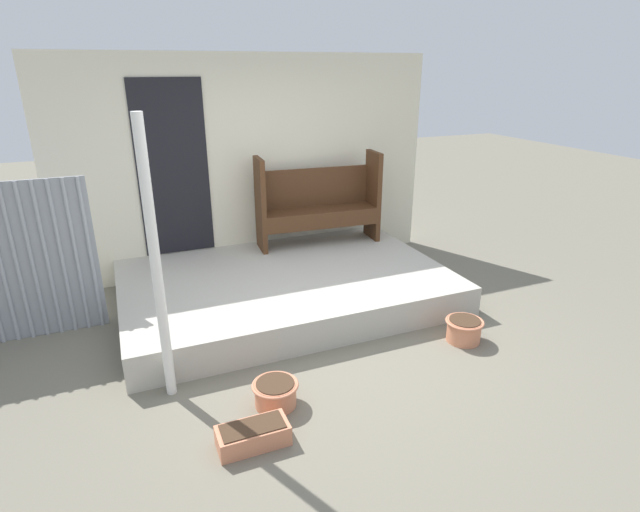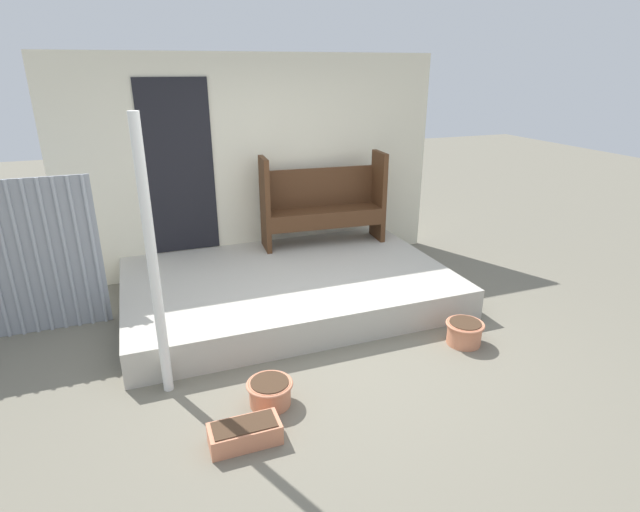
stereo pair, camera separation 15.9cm
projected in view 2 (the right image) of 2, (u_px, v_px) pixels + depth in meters
ground_plane at (328, 350)px, 4.59m from camera, size 24.00×24.00×0.00m
porch_slab at (288, 286)px, 5.52m from camera, size 3.46×2.27×0.33m
house_wall at (255, 166)px, 6.12m from camera, size 4.66×0.08×2.60m
support_post at (153, 265)px, 3.65m from camera, size 0.08×0.08×2.17m
bench at (323, 200)px, 6.22m from camera, size 1.56×0.51×1.12m
flower_pot_left at (270, 392)px, 3.83m from camera, size 0.36×0.36×0.20m
flower_pot_middle at (464, 332)px, 4.66m from camera, size 0.36×0.36×0.22m
planter_box_rect at (245, 433)px, 3.44m from camera, size 0.49×0.23×0.16m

